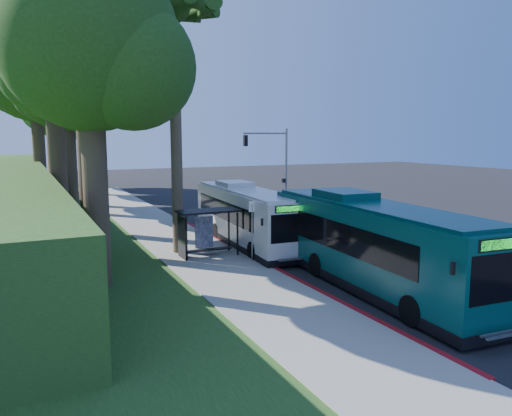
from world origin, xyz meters
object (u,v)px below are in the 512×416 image
white_bus (246,215)px  pickup (271,209)px  teal_bus (370,243)px  bus_shelter (203,224)px

white_bus → pickup: white_bus is taller
teal_bus → pickup: 18.15m
bus_shelter → teal_bus: (4.66, -7.94, 0.11)m
white_bus → pickup: bearing=56.7°
bus_shelter → white_bus: (3.46, 2.17, -0.06)m
bus_shelter → white_bus: size_ratio=0.26×
bus_shelter → pickup: bus_shelter is taller
white_bus → teal_bus: 10.18m
white_bus → teal_bus: size_ratio=0.91×
teal_bus → pickup: size_ratio=2.54×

